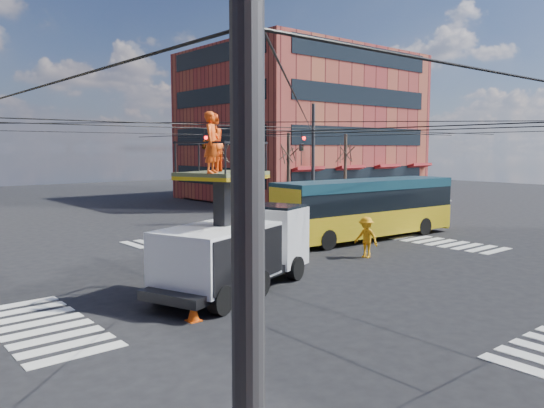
{
  "coord_description": "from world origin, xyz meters",
  "views": [
    {
      "loc": [
        -14.21,
        -14.91,
        4.89
      ],
      "look_at": [
        -0.01,
        2.12,
        2.56
      ],
      "focal_mm": 35.0,
      "sensor_mm": 36.0,
      "label": 1
    }
  ],
  "objects": [
    {
      "name": "ground",
      "position": [
        0.0,
        0.0,
        0.0
      ],
      "size": [
        120.0,
        120.0,
        0.0
      ],
      "primitive_type": "plane",
      "color": "black",
      "rests_on": "ground"
    },
    {
      "name": "sidewalk_ne",
      "position": [
        21.0,
        21.0,
        0.06
      ],
      "size": [
        18.0,
        18.0,
        0.12
      ],
      "primitive_type": "cube",
      "color": "slate",
      "rests_on": "ground"
    },
    {
      "name": "crosswalks",
      "position": [
        0.0,
        0.0,
        0.01
      ],
      "size": [
        22.4,
        22.4,
        0.02
      ],
      "primitive_type": null,
      "color": "silver",
      "rests_on": "ground"
    },
    {
      "name": "building_ne",
      "position": [
        21.98,
        23.98,
        7.0
      ],
      "size": [
        20.06,
        16.06,
        14.0
      ],
      "color": "maroon",
      "rests_on": "ground"
    },
    {
      "name": "overhead_network",
      "position": [
        -0.07,
        0.4,
        4.29
      ],
      "size": [
        24.24,
        24.24,
        8.0
      ],
      "color": "#2D2D30",
      "rests_on": "ground"
    },
    {
      "name": "tree_a",
      "position": [
        5.0,
        13.5,
        4.63
      ],
      "size": [
        2.0,
        2.0,
        6.0
      ],
      "color": "#382B21",
      "rests_on": "ground"
    },
    {
      "name": "tree_b",
      "position": [
        11.0,
        13.5,
        4.63
      ],
      "size": [
        2.0,
        2.0,
        6.0
      ],
      "color": "#382B21",
      "rests_on": "ground"
    },
    {
      "name": "tree_c",
      "position": [
        17.0,
        13.5,
        4.63
      ],
      "size": [
        2.0,
        2.0,
        6.0
      ],
      "color": "#382B21",
      "rests_on": "ground"
    },
    {
      "name": "utility_truck",
      "position": [
        -3.64,
        -0.3,
        2.01
      ],
      "size": [
        7.36,
        4.61,
        6.01
      ],
      "rotation": [
        0.0,
        0.0,
        0.36
      ],
      "color": "black",
      "rests_on": "ground"
    },
    {
      "name": "city_bus",
      "position": [
        7.99,
        3.7,
        1.72
      ],
      "size": [
        11.5,
        3.22,
        3.2
      ],
      "rotation": [
        0.0,
        0.0,
        -0.06
      ],
      "color": "gold",
      "rests_on": "ground"
    },
    {
      "name": "traffic_cone",
      "position": [
        -6.56,
        -2.25,
        0.33
      ],
      "size": [
        0.36,
        0.36,
        0.65
      ],
      "primitive_type": "cone",
      "color": "#FD520A",
      "rests_on": "ground"
    },
    {
      "name": "worker_ground",
      "position": [
        -6.44,
        -0.03,
        0.97
      ],
      "size": [
        0.61,
        1.19,
        1.95
      ],
      "primitive_type": "imported",
      "rotation": [
        0.0,
        0.0,
        1.69
      ],
      "color": "#FF3D10",
      "rests_on": "ground"
    },
    {
      "name": "flagger",
      "position": [
        4.02,
        0.36,
        0.92
      ],
      "size": [
        0.8,
        1.26,
        1.85
      ],
      "primitive_type": "imported",
      "rotation": [
        0.0,
        0.0,
        -1.47
      ],
      "color": "#FF9F10",
      "rests_on": "ground"
    }
  ]
}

